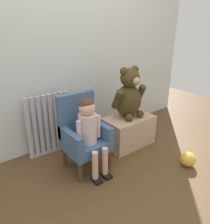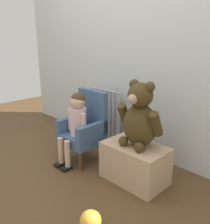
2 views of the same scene
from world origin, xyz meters
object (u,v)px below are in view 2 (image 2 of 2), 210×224
at_px(large_teddy_bear, 140,118).
at_px(radiator, 104,117).
at_px(toy_ball, 91,221).
at_px(child_armchair, 85,128).
at_px(low_bench, 135,163).
at_px(child_figure, 76,118).

bearing_deg(large_teddy_bear, radiator, 155.22).
bearing_deg(toy_ball, radiator, 131.76).
height_order(child_armchair, low_bench, child_armchair).
xyz_separation_m(radiator, child_armchair, (0.16, -0.44, 0.02)).
distance_m(radiator, child_figure, 0.59).
relative_size(child_armchair, child_figure, 0.99).
bearing_deg(radiator, large_teddy_bear, -24.78).
xyz_separation_m(child_figure, toy_ball, (0.82, -0.54, -0.40)).
bearing_deg(radiator, child_figure, -73.97).
height_order(radiator, toy_ball, radiator).
distance_m(child_armchair, low_bench, 0.66).
bearing_deg(low_bench, large_teddy_bear, 64.43).
height_order(child_figure, large_teddy_bear, large_teddy_bear).
bearing_deg(child_armchair, child_figure, -90.00).
height_order(child_armchair, large_teddy_bear, large_teddy_bear).
relative_size(radiator, low_bench, 1.18).
distance_m(low_bench, toy_ball, 0.72).
xyz_separation_m(large_teddy_bear, toy_ball, (0.17, -0.72, -0.52)).
distance_m(child_figure, toy_ball, 1.06).
distance_m(child_figure, large_teddy_bear, 0.68).
distance_m(child_armchair, large_teddy_bear, 0.70).
distance_m(child_figure, low_bench, 0.72).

